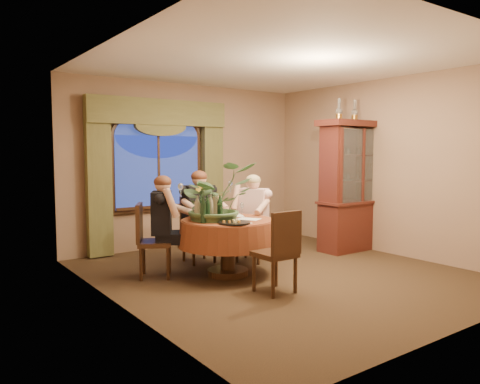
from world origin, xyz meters
TOP-DOWN VIEW (x-y plane):
  - floor at (0.00, 0.00)m, footprint 5.00×5.00m
  - wall_back at (0.00, 2.50)m, footprint 4.50×0.00m
  - wall_right at (2.25, 0.00)m, footprint 0.00×5.00m
  - ceiling at (0.00, 0.00)m, footprint 5.00×5.00m
  - window at (-0.60, 2.43)m, footprint 1.62×0.10m
  - arched_transom at (-0.60, 2.43)m, footprint 1.60×0.06m
  - drapery_left at (-1.63, 2.38)m, footprint 0.38×0.14m
  - drapery_right at (0.43, 2.38)m, footprint 0.38×0.14m
  - swag_valance at (-0.60, 2.35)m, footprint 2.45×0.16m
  - dining_table at (-0.62, 0.35)m, footprint 1.64×1.64m
  - china_cabinet at (2.00, 0.49)m, footprint 1.33×0.53m
  - oil_lamp_left at (1.63, 0.49)m, footprint 0.11×0.11m
  - oil_lamp_center at (2.00, 0.49)m, footprint 0.11×0.11m
  - oil_lamp_right at (2.37, 0.49)m, footprint 0.11×0.11m
  - chair_right at (0.13, 0.80)m, footprint 0.58×0.58m
  - chair_back_right at (-0.55, 1.21)m, footprint 0.45×0.45m
  - chair_back at (-1.44, 0.82)m, footprint 0.57×0.57m
  - chair_front_left at (-0.60, -0.59)m, footprint 0.43×0.43m
  - person_pink at (0.11, 0.75)m, footprint 0.60×0.62m
  - person_back at (-1.36, 0.79)m, footprint 0.62×0.64m
  - person_scarf at (-0.58, 1.17)m, footprint 0.51×0.47m
  - stoneware_vase at (-0.73, 0.43)m, footprint 0.16×0.16m
  - centerpiece_plant at (-0.75, 0.44)m, footprint 1.00×1.11m
  - olive_bowl at (-0.60, 0.31)m, footprint 0.16×0.16m
  - cheese_platter at (-0.78, -0.02)m, footprint 0.39×0.39m
  - wine_bottle_0 at (-0.85, 0.41)m, footprint 0.07×0.07m
  - wine_bottle_1 at (-0.95, 0.32)m, footprint 0.07×0.07m
  - wine_bottle_2 at (-0.91, 0.54)m, footprint 0.07×0.07m
  - wine_bottle_3 at (-1.05, 0.25)m, footprint 0.07×0.07m
  - wine_bottle_4 at (-0.78, 0.29)m, footprint 0.07×0.07m
  - wine_bottle_5 at (-1.04, 0.42)m, footprint 0.07×0.07m
  - tasting_paper_0 at (-0.40, 0.18)m, footprint 0.33×0.36m
  - tasting_paper_1 at (-0.35, 0.57)m, footprint 0.31×0.36m
  - tasting_paper_2 at (-0.67, 0.02)m, footprint 0.24×0.32m
  - wine_glass_person_pink at (-0.23, 0.56)m, footprint 0.07×0.07m
  - wine_glass_person_back at (-0.99, 0.57)m, footprint 0.07×0.07m
  - wine_glass_person_scarf at (-0.60, 0.79)m, footprint 0.07×0.07m

SIDE VIEW (x-z plane):
  - floor at x=0.00m, z-range 0.00..0.00m
  - dining_table at x=-0.62m, z-range 0.00..0.75m
  - chair_right at x=0.13m, z-range 0.00..0.96m
  - chair_back_right at x=-0.55m, z-range 0.00..0.96m
  - chair_back at x=-1.44m, z-range 0.00..0.96m
  - chair_front_left at x=-0.60m, z-range 0.00..0.96m
  - person_pink at x=0.11m, z-range 0.00..1.31m
  - person_back at x=-1.36m, z-range 0.00..1.34m
  - person_scarf at x=-0.58m, z-range 0.00..1.37m
  - tasting_paper_0 at x=-0.40m, z-range 0.75..0.76m
  - tasting_paper_1 at x=-0.35m, z-range 0.75..0.76m
  - tasting_paper_2 at x=-0.67m, z-range 0.75..0.76m
  - cheese_platter at x=-0.78m, z-range 0.75..0.77m
  - olive_bowl at x=-0.60m, z-range 0.75..0.80m
  - wine_glass_person_pink at x=-0.23m, z-range 0.75..0.93m
  - wine_glass_person_back at x=-0.99m, z-range 0.75..0.93m
  - wine_glass_person_scarf at x=-0.60m, z-range 0.75..0.93m
  - stoneware_vase at x=-0.73m, z-range 0.75..1.05m
  - wine_bottle_0 at x=-0.85m, z-range 0.75..1.08m
  - wine_bottle_1 at x=-0.95m, z-range 0.75..1.08m
  - wine_bottle_2 at x=-0.91m, z-range 0.75..1.08m
  - wine_bottle_3 at x=-1.05m, z-range 0.75..1.08m
  - wine_bottle_4 at x=-0.78m, z-range 0.75..1.08m
  - wine_bottle_5 at x=-1.04m, z-range 0.75..1.08m
  - china_cabinet at x=2.00m, z-range 0.00..2.14m
  - drapery_left at x=-1.63m, z-range 0.02..2.34m
  - drapery_right at x=0.43m, z-range 0.02..2.34m
  - window at x=-0.60m, z-range 0.64..1.96m
  - centerpiece_plant at x=-0.75m, z-range 0.95..1.82m
  - wall_back at x=0.00m, z-range -0.85..3.65m
  - wall_right at x=2.25m, z-range -1.10..3.90m
  - arched_transom at x=-0.60m, z-range 1.86..2.30m
  - swag_valance at x=-0.60m, z-range 2.07..2.49m
  - oil_lamp_left at x=1.63m, z-range 2.14..2.48m
  - oil_lamp_center at x=2.00m, z-range 2.14..2.48m
  - oil_lamp_right at x=2.37m, z-range 2.14..2.48m
  - ceiling at x=0.00m, z-range 2.80..2.80m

